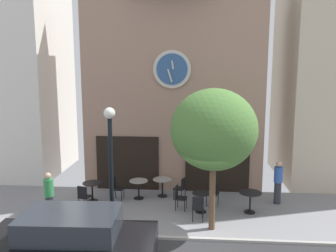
% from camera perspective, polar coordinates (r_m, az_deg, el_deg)
% --- Properties ---
extents(clock_building, '(7.60, 3.87, 10.03)m').
position_cam_1_polar(clock_building, '(15.45, 1.01, 9.58)').
color(clock_building, '#9E7A66').
rests_on(clock_building, ground_plane).
extents(neighbor_building_left, '(5.10, 4.57, 13.73)m').
position_cam_1_polar(neighbor_building_left, '(18.88, -25.29, 13.83)').
color(neighbor_building_left, silver).
rests_on(neighbor_building_left, ground_plane).
extents(street_lamp, '(0.36, 0.36, 3.94)m').
position_cam_1_polar(street_lamp, '(11.23, -9.39, -6.82)').
color(street_lamp, black).
rests_on(street_lamp, ground_plane).
extents(street_tree, '(2.69, 2.42, 4.54)m').
position_cam_1_polar(street_tree, '(10.75, 7.55, -0.65)').
color(street_tree, brown).
rests_on(street_tree, ground_plane).
extents(cafe_table_near_door, '(0.73, 0.73, 0.76)m').
position_cam_1_polar(cafe_table_near_door, '(13.97, -12.40, -9.93)').
color(cafe_table_near_door, black).
rests_on(cafe_table_near_door, ground_plane).
extents(cafe_table_center_right, '(0.73, 0.73, 0.75)m').
position_cam_1_polar(cafe_table_center_right, '(13.96, -4.87, -9.77)').
color(cafe_table_center_right, black).
rests_on(cafe_table_center_right, ground_plane).
extents(cafe_table_center, '(0.76, 0.76, 0.73)m').
position_cam_1_polar(cafe_table_center, '(14.16, -0.94, -9.49)').
color(cafe_table_center, black).
rests_on(cafe_table_center, ground_plane).
extents(cafe_table_near_curb, '(0.63, 0.63, 0.72)m').
position_cam_1_polar(cafe_table_near_curb, '(12.75, 5.44, -11.95)').
color(cafe_table_near_curb, black).
rests_on(cafe_table_near_curb, ground_plane).
extents(cafe_table_leftmost, '(0.80, 0.80, 0.76)m').
position_cam_1_polar(cafe_table_leftmost, '(12.97, 13.41, -11.38)').
color(cafe_table_leftmost, black).
rests_on(cafe_table_leftmost, ground_plane).
extents(cafe_chair_curbside, '(0.53, 0.53, 0.90)m').
position_cam_1_polar(cafe_chair_curbside, '(13.82, 2.21, -9.99)').
color(cafe_chair_curbside, black).
rests_on(cafe_chair_curbside, ground_plane).
extents(cafe_chair_right_end, '(0.40, 0.40, 0.90)m').
position_cam_1_polar(cafe_chair_right_end, '(12.01, 4.95, -13.08)').
color(cafe_chair_right_end, black).
rests_on(cafe_chair_right_end, ground_plane).
extents(cafe_chair_near_lamp, '(0.47, 0.47, 0.90)m').
position_cam_1_polar(cafe_chair_near_lamp, '(12.89, 1.81, -11.44)').
color(cafe_chair_near_lamp, black).
rests_on(cafe_chair_near_lamp, ground_plane).
extents(cafe_chair_near_tree, '(0.42, 0.42, 0.90)m').
position_cam_1_polar(cafe_chair_near_tree, '(13.96, -8.51, -9.88)').
color(cafe_chair_near_tree, black).
rests_on(cafe_chair_near_tree, ground_plane).
extents(cafe_chair_facing_street, '(0.49, 0.49, 0.90)m').
position_cam_1_polar(cafe_chair_facing_street, '(13.30, -13.72, -11.05)').
color(cafe_chair_facing_street, black).
rests_on(cafe_chair_facing_street, ground_plane).
extents(cafe_chair_by_entrance, '(0.53, 0.53, 0.90)m').
position_cam_1_polar(cafe_chair_by_entrance, '(13.41, 7.48, -10.68)').
color(cafe_chair_by_entrance, black).
rests_on(cafe_chair_by_entrance, ground_plane).
extents(pedestrian_blue, '(0.44, 0.44, 1.67)m').
position_cam_1_polar(pedestrian_blue, '(13.98, 17.70, -8.76)').
color(pedestrian_blue, '#2D2D38').
rests_on(pedestrian_blue, ground_plane).
extents(pedestrian_green, '(0.41, 0.41, 1.67)m').
position_cam_1_polar(pedestrian_green, '(12.62, -19.02, -10.81)').
color(pedestrian_green, '#2D2D38').
rests_on(pedestrian_green, ground_plane).
extents(parked_car_black, '(4.36, 2.15, 1.55)m').
position_cam_1_polar(parked_car_black, '(9.58, -15.66, -17.96)').
color(parked_car_black, black).
rests_on(parked_car_black, ground_plane).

